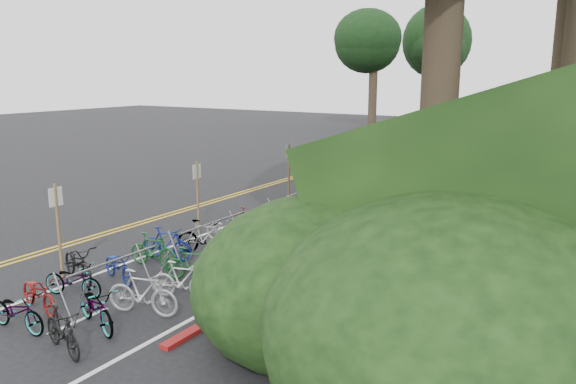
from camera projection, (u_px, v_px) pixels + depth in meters
ground at (66, 270)px, 15.88m from camera, size 120.00×120.00×0.00m
road_markings at (278, 203)px, 23.94m from camera, size 7.47×80.00×0.01m
red_curb at (408, 208)px, 22.89m from camera, size 0.25×28.00×0.10m
bike_rack_front at (115, 274)px, 13.14m from camera, size 1.15×2.63×1.19m
bike_racks_rest at (358, 179)px, 24.95m from camera, size 1.14×23.00×1.17m
signpost_near at (58, 226)px, 14.85m from camera, size 0.08×0.40×2.63m
signposts_rest at (322, 159)px, 26.90m from camera, size 0.08×18.40×2.50m
bike_front at (78, 263)px, 14.96m from camera, size 1.26×2.05×1.01m
bike_valet at (165, 263)px, 14.99m from camera, size 3.32×10.35×1.09m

